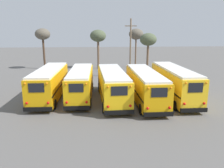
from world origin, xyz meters
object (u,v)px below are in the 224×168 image
object	(u,v)px
school_bus_2	(112,84)
bare_tree_1	(43,35)
school_bus_3	(145,85)
school_bus_4	(174,82)
utility_pole	(130,48)
bare_tree_3	(98,37)
school_bus_1	(81,83)
bare_tree_0	(136,35)
bare_tree_2	(148,40)
school_bus_0	(50,82)

from	to	relation	value
school_bus_2	bare_tree_1	distance (m)	24.21
school_bus_3	school_bus_4	bearing A→B (deg)	10.88
school_bus_2	utility_pole	bearing A→B (deg)	71.87
bare_tree_1	bare_tree_3	size ratio (longest dim) A/B	1.03
school_bus_1	bare_tree_0	xyz separation A→B (m)	(9.76, 19.77, 4.77)
school_bus_3	school_bus_4	world-z (taller)	school_bus_4
bare_tree_2	school_bus_0	bearing A→B (deg)	-137.84
bare_tree_0	bare_tree_3	bearing A→B (deg)	-175.83
utility_pole	bare_tree_0	size ratio (longest dim) A/B	1.17
school_bus_2	bare_tree_1	world-z (taller)	bare_tree_1
bare_tree_1	bare_tree_2	xyz separation A→B (m)	(18.43, -6.95, -0.73)
school_bus_0	bare_tree_3	xyz separation A→B (m)	(5.67, 19.05, 4.38)
school_bus_0	bare_tree_2	distance (m)	18.96
bare_tree_0	bare_tree_1	size ratio (longest dim) A/B	1.00
school_bus_2	school_bus_4	distance (m)	6.67
school_bus_4	bare_tree_1	xyz separation A→B (m)	(-18.00, 20.61, 4.62)
school_bus_0	bare_tree_3	bearing A→B (deg)	73.42
bare_tree_2	school_bus_1	bearing A→B (deg)	-129.52
school_bus_3	bare_tree_0	size ratio (longest dim) A/B	1.38
school_bus_1	bare_tree_0	size ratio (longest dim) A/B	1.28
school_bus_3	bare_tree_3	distance (m)	21.79
bare_tree_1	bare_tree_3	xyz separation A→B (m)	(10.35, -0.36, -0.28)
school_bus_3	bare_tree_1	bearing A→B (deg)	124.62
school_bus_3	utility_pole	xyz separation A→B (m)	(0.40, 11.76, 2.99)
school_bus_3	bare_tree_1	world-z (taller)	bare_tree_1
school_bus_1	bare_tree_3	xyz separation A→B (m)	(2.34, 19.22, 4.44)
utility_pole	school_bus_0	bearing A→B (deg)	-136.36
school_bus_3	bare_tree_1	xyz separation A→B (m)	(-14.67, 21.25, 4.71)
school_bus_3	bare_tree_2	size ratio (longest dim) A/B	1.54
school_bus_0	bare_tree_3	size ratio (longest dim) A/B	1.37
school_bus_0	school_bus_1	bearing A→B (deg)	-3.07
school_bus_0	school_bus_4	bearing A→B (deg)	-5.19
school_bus_1	bare_tree_0	distance (m)	22.56
school_bus_0	bare_tree_0	size ratio (longest dim) A/B	1.33
utility_pole	school_bus_2	bearing A→B (deg)	-108.13
school_bus_2	school_bus_3	size ratio (longest dim) A/B	0.96
school_bus_4	utility_pole	distance (m)	11.86
school_bus_1	bare_tree_3	bearing A→B (deg)	83.07
utility_pole	school_bus_4	bearing A→B (deg)	-75.21
school_bus_1	bare_tree_1	xyz separation A→B (m)	(-8.01, 19.58, 4.72)
school_bus_1	school_bus_2	xyz separation A→B (m)	(3.33, -1.29, 0.04)
bare_tree_3	school_bus_1	bearing A→B (deg)	-96.93
school_bus_4	bare_tree_1	bearing A→B (deg)	131.14
school_bus_3	school_bus_2	bearing A→B (deg)	173.56
school_bus_4	bare_tree_3	world-z (taller)	bare_tree_3
school_bus_0	bare_tree_0	bearing A→B (deg)	56.24
school_bus_3	utility_pole	bearing A→B (deg)	88.07
school_bus_1	school_bus_4	xyz separation A→B (m)	(9.99, -1.03, 0.11)
bare_tree_2	bare_tree_3	world-z (taller)	bare_tree_3
school_bus_0	utility_pole	world-z (taller)	utility_pole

